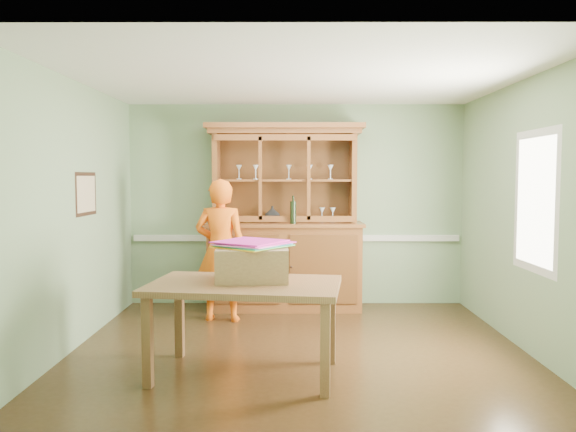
{
  "coord_description": "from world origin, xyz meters",
  "views": [
    {
      "loc": [
        -0.09,
        -5.6,
        1.73
      ],
      "look_at": [
        -0.11,
        0.4,
        1.31
      ],
      "focal_mm": 35.0,
      "sensor_mm": 36.0,
      "label": 1
    }
  ],
  "objects_px": {
    "china_hutch": "(285,244)",
    "cardboard_box": "(253,264)",
    "dining_table": "(245,294)",
    "person": "(221,250)"
  },
  "relations": [
    {
      "from": "china_hutch",
      "to": "person",
      "type": "distance_m",
      "value": 1.0
    },
    {
      "from": "person",
      "to": "dining_table",
      "type": "bearing_deg",
      "value": 109.54
    },
    {
      "from": "china_hutch",
      "to": "cardboard_box",
      "type": "height_order",
      "value": "china_hutch"
    },
    {
      "from": "china_hutch",
      "to": "dining_table",
      "type": "xyz_separation_m",
      "value": [
        -0.32,
        -2.52,
        -0.13
      ]
    },
    {
      "from": "china_hutch",
      "to": "dining_table",
      "type": "distance_m",
      "value": 2.54
    },
    {
      "from": "china_hutch",
      "to": "dining_table",
      "type": "relative_size",
      "value": 1.39
    },
    {
      "from": "cardboard_box",
      "to": "china_hutch",
      "type": "bearing_deg",
      "value": 83.8
    },
    {
      "from": "dining_table",
      "to": "cardboard_box",
      "type": "height_order",
      "value": "cardboard_box"
    },
    {
      "from": "cardboard_box",
      "to": "person",
      "type": "distance_m",
      "value": 1.83
    },
    {
      "from": "dining_table",
      "to": "person",
      "type": "height_order",
      "value": "person"
    }
  ]
}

